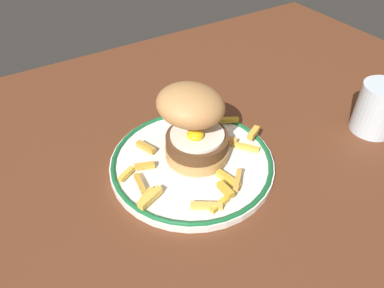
# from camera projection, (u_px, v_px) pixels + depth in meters

# --- Properties ---
(ground_plane) EXTENTS (1.38, 0.96, 0.04)m
(ground_plane) POSITION_uv_depth(u_px,v_px,m) (182.00, 194.00, 0.56)
(ground_plane) COLOR #5D301B
(dinner_plate) EXTENTS (0.26, 0.26, 0.02)m
(dinner_plate) POSITION_uv_depth(u_px,v_px,m) (192.00, 162.00, 0.58)
(dinner_plate) COLOR white
(dinner_plate) RESTS_ON ground_plane
(burger) EXTENTS (0.11, 0.12, 0.12)m
(burger) POSITION_uv_depth(u_px,v_px,m) (194.00, 122.00, 0.54)
(burger) COLOR tan
(burger) RESTS_ON dinner_plate
(fries_pile) EXTENTS (0.24, 0.23, 0.03)m
(fries_pile) POSITION_uv_depth(u_px,v_px,m) (197.00, 157.00, 0.56)
(fries_pile) COLOR gold
(fries_pile) RESTS_ON dinner_plate
(water_glass) EXTENTS (0.07, 0.07, 0.09)m
(water_glass) POSITION_uv_depth(u_px,v_px,m) (377.00, 112.00, 0.63)
(water_glass) COLOR silver
(water_glass) RESTS_ON ground_plane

